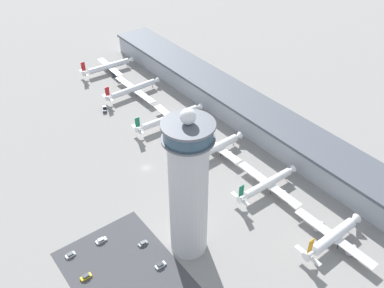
% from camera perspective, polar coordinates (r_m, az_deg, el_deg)
% --- Properties ---
extents(ground_plane, '(1000.00, 1000.00, 0.00)m').
position_cam_1_polar(ground_plane, '(221.22, -6.12, -3.18)').
color(ground_plane, gray).
extents(terminal_building, '(261.47, 25.00, 14.22)m').
position_cam_1_polar(terminal_building, '(251.81, 7.38, 4.30)').
color(terminal_building, '#A3A8B2').
rests_on(terminal_building, ground).
extents(control_tower, '(18.86, 18.86, 67.49)m').
position_cam_1_polar(control_tower, '(160.55, -0.47, -5.96)').
color(control_tower, '#BCBCC1').
rests_on(control_tower, ground).
extents(parking_lot_surface, '(64.00, 40.00, 0.01)m').
position_cam_1_polar(parking_lot_surface, '(174.97, -8.03, -17.77)').
color(parking_lot_surface, '#424247').
rests_on(parking_lot_surface, ground).
extents(airplane_gate_alpha, '(31.97, 39.09, 12.55)m').
position_cam_1_polar(airplane_gate_alpha, '(312.58, -11.07, 10.11)').
color(airplane_gate_alpha, silver).
rests_on(airplane_gate_alpha, ground).
extents(airplane_gate_bravo, '(41.85, 39.58, 12.08)m').
position_cam_1_polar(airplane_gate_bravo, '(281.25, -7.82, 7.28)').
color(airplane_gate_bravo, silver).
rests_on(airplane_gate_bravo, ground).
extents(airplane_gate_charlie, '(33.19, 44.92, 12.55)m').
position_cam_1_polar(airplane_gate_charlie, '(249.56, -2.94, 3.52)').
color(airplane_gate_charlie, white).
rests_on(airplane_gate_charlie, ground).
extents(airplane_gate_delta, '(31.39, 35.20, 13.05)m').
position_cam_1_polar(airplane_gate_delta, '(226.93, 3.36, -0.45)').
color(airplane_gate_delta, white).
rests_on(airplane_gate_delta, ground).
extents(airplane_gate_echo, '(38.39, 36.64, 12.62)m').
position_cam_1_polar(airplane_gate_echo, '(207.40, 10.03, -5.23)').
color(airplane_gate_echo, white).
rests_on(airplane_gate_echo, ground).
extents(airplane_gate_foxtrot, '(39.03, 34.12, 13.89)m').
position_cam_1_polar(airplane_gate_foxtrot, '(190.76, 18.29, -11.66)').
color(airplane_gate_foxtrot, white).
rests_on(airplane_gate_foxtrot, ground).
extents(service_truck_catering, '(8.07, 7.07, 2.95)m').
position_cam_1_polar(service_truck_catering, '(309.28, -10.26, 9.26)').
color(service_truck_catering, black).
rests_on(service_truck_catering, ground).
extents(service_truck_fuel, '(6.15, 4.74, 3.10)m').
position_cam_1_polar(service_truck_fuel, '(268.74, -11.56, 4.55)').
color(service_truck_fuel, black).
rests_on(service_truck_fuel, ground).
extents(car_blue_compact, '(1.83, 4.13, 1.37)m').
position_cam_1_polar(car_blue_compact, '(185.43, -6.55, -13.04)').
color(car_blue_compact, black).
rests_on(car_blue_compact, ground).
extents(car_green_van, '(1.88, 4.49, 1.55)m').
position_cam_1_polar(car_green_van, '(178.91, -13.95, -16.80)').
color(car_green_van, black).
rests_on(car_green_van, ground).
extents(car_white_wagon, '(2.06, 4.18, 1.42)m').
position_cam_1_polar(car_white_wagon, '(187.23, -15.91, -14.04)').
color(car_white_wagon, black).
rests_on(car_white_wagon, ground).
extents(car_navy_sedan, '(2.03, 4.80, 1.49)m').
position_cam_1_polar(car_navy_sedan, '(189.23, -12.02, -12.46)').
color(car_navy_sedan, black).
rests_on(car_navy_sedan, ground).
extents(car_red_hatchback, '(1.95, 4.57, 1.58)m').
position_cam_1_polar(car_red_hatchback, '(177.75, -4.23, -15.82)').
color(car_red_hatchback, black).
rests_on(car_red_hatchback, ground).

